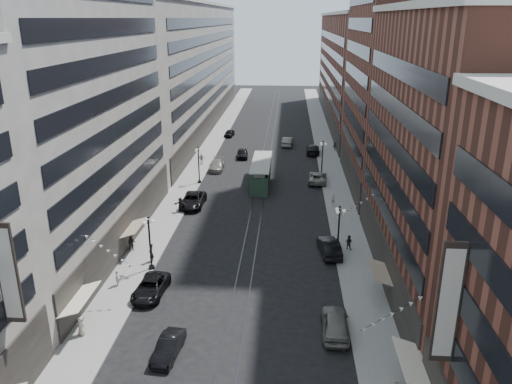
% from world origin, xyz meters
% --- Properties ---
extents(ground, '(220.00, 220.00, 0.00)m').
position_xyz_m(ground, '(0.00, 60.00, 0.00)').
color(ground, black).
rests_on(ground, ground).
extents(sidewalk_west, '(4.00, 180.00, 0.15)m').
position_xyz_m(sidewalk_west, '(-11.00, 70.00, 0.07)').
color(sidewalk_west, gray).
rests_on(sidewalk_west, ground).
extents(sidewalk_east, '(4.00, 180.00, 0.15)m').
position_xyz_m(sidewalk_east, '(11.00, 70.00, 0.07)').
color(sidewalk_east, gray).
rests_on(sidewalk_east, ground).
extents(rail_west, '(0.12, 180.00, 0.02)m').
position_xyz_m(rail_west, '(-0.70, 70.00, 0.01)').
color(rail_west, '#2D2D33').
rests_on(rail_west, ground).
extents(rail_east, '(0.12, 180.00, 0.02)m').
position_xyz_m(rail_east, '(0.70, 70.00, 0.01)').
color(rail_east, '#2D2D33').
rests_on(rail_east, ground).
extents(building_west_mid, '(8.00, 36.00, 28.00)m').
position_xyz_m(building_west_mid, '(-17.00, 33.00, 14.00)').
color(building_west_mid, '#ACA698').
rests_on(building_west_mid, ground).
extents(building_west_far, '(8.00, 90.00, 26.00)m').
position_xyz_m(building_west_far, '(-17.00, 96.00, 13.00)').
color(building_west_far, '#ACA698').
rests_on(building_west_far, ground).
extents(building_east_mid, '(8.00, 30.00, 24.00)m').
position_xyz_m(building_east_mid, '(17.00, 28.00, 12.00)').
color(building_east_mid, brown).
rests_on(building_east_mid, ground).
extents(building_east_tower, '(8.00, 26.00, 42.00)m').
position_xyz_m(building_east_tower, '(17.00, 56.00, 21.00)').
color(building_east_tower, brown).
rests_on(building_east_tower, ground).
extents(building_east_far, '(8.00, 72.00, 24.00)m').
position_xyz_m(building_east_far, '(17.00, 105.00, 12.00)').
color(building_east_far, brown).
rests_on(building_east_far, ground).
extents(lamppost_sw_far, '(1.03, 1.14, 5.52)m').
position_xyz_m(lamppost_sw_far, '(-9.20, 28.00, 3.10)').
color(lamppost_sw_far, black).
rests_on(lamppost_sw_far, sidewalk_west).
extents(lamppost_sw_mid, '(1.03, 1.14, 5.52)m').
position_xyz_m(lamppost_sw_mid, '(-9.20, 55.00, 3.10)').
color(lamppost_sw_mid, black).
rests_on(lamppost_sw_mid, sidewalk_west).
extents(lamppost_se_far, '(1.03, 1.14, 5.52)m').
position_xyz_m(lamppost_se_far, '(9.20, 32.00, 3.10)').
color(lamppost_se_far, black).
rests_on(lamppost_se_far, sidewalk_east).
extents(lamppost_se_mid, '(1.03, 1.14, 5.52)m').
position_xyz_m(lamppost_se_mid, '(9.20, 60.00, 3.10)').
color(lamppost_se_mid, black).
rests_on(lamppost_se_mid, sidewalk_east).
extents(streetcar, '(2.75, 12.41, 3.43)m').
position_xyz_m(streetcar, '(0.00, 55.66, 1.58)').
color(streetcar, '#273E2F').
rests_on(streetcar, ground).
extents(car_2, '(2.75, 5.40, 1.46)m').
position_xyz_m(car_2, '(-8.04, 23.41, 0.73)').
color(car_2, black).
rests_on(car_2, ground).
extents(car_4, '(2.26, 5.30, 1.78)m').
position_xyz_m(car_4, '(7.87, 18.72, 0.89)').
color(car_4, '#636358').
rests_on(car_4, ground).
extents(car_5, '(1.88, 4.34, 1.39)m').
position_xyz_m(car_5, '(-4.50, 15.17, 0.70)').
color(car_5, black).
rests_on(car_5, ground).
extents(pedestrian_1, '(0.87, 0.69, 1.56)m').
position_xyz_m(pedestrian_1, '(-11.76, 16.98, 0.93)').
color(pedestrian_1, '#AA9B8C').
rests_on(pedestrian_1, sidewalk_west).
extents(pedestrian_2, '(0.92, 0.63, 1.74)m').
position_xyz_m(pedestrian_2, '(-12.33, 31.80, 1.02)').
color(pedestrian_2, black).
rests_on(pedestrian_2, sidewalk_west).
extents(car_7, '(2.93, 6.12, 1.68)m').
position_xyz_m(car_7, '(-8.40, 45.60, 0.84)').
color(car_7, black).
rests_on(car_7, ground).
extents(car_8, '(2.37, 5.51, 1.58)m').
position_xyz_m(car_8, '(-7.64, 62.27, 0.79)').
color(car_8, slate).
rests_on(car_8, ground).
extents(car_9, '(2.10, 4.21, 1.38)m').
position_xyz_m(car_9, '(-8.40, 86.43, 0.69)').
color(car_9, black).
rests_on(car_9, ground).
extents(car_10, '(2.46, 5.42, 1.72)m').
position_xyz_m(car_10, '(8.40, 32.56, 0.86)').
color(car_10, black).
rests_on(car_10, ground).
extents(car_11, '(3.06, 5.87, 1.58)m').
position_xyz_m(car_11, '(8.40, 56.76, 0.79)').
color(car_11, gray).
rests_on(car_11, ground).
extents(car_12, '(2.53, 5.83, 1.67)m').
position_xyz_m(car_12, '(8.40, 73.51, 0.83)').
color(car_12, black).
rests_on(car_12, ground).
extents(car_13, '(2.19, 4.73, 1.57)m').
position_xyz_m(car_13, '(-4.13, 69.95, 0.78)').
color(car_13, black).
rests_on(car_13, ground).
extents(car_14, '(2.25, 5.32, 1.71)m').
position_xyz_m(car_14, '(3.74, 79.12, 0.85)').
color(car_14, slate).
rests_on(car_14, ground).
extents(pedestrian_5, '(1.78, 0.71, 1.86)m').
position_xyz_m(pedestrian_5, '(-9.53, 43.23, 1.08)').
color(pedestrian_5, black).
rests_on(pedestrian_5, sidewalk_west).
extents(pedestrian_6, '(1.16, 0.88, 1.80)m').
position_xyz_m(pedestrian_6, '(-10.54, 64.96, 1.05)').
color(pedestrian_6, '#B2A394').
rests_on(pedestrian_6, sidewalk_west).
extents(pedestrian_7, '(0.87, 0.72, 1.57)m').
position_xyz_m(pedestrian_7, '(10.53, 33.69, 0.94)').
color(pedestrian_7, black).
rests_on(pedestrian_7, sidewalk_east).
extents(pedestrian_8, '(0.67, 0.56, 1.58)m').
position_xyz_m(pedestrian_8, '(9.90, 46.94, 0.94)').
color(pedestrian_8, '#BCAE9B').
rests_on(pedestrian_8, sidewalk_east).
extents(pedestrian_9, '(1.08, 0.71, 1.55)m').
position_xyz_m(pedestrian_9, '(12.50, 75.66, 0.92)').
color(pedestrian_9, black).
rests_on(pedestrian_9, sidewalk_east).
extents(pedestrian_extra_0, '(0.53, 0.75, 1.94)m').
position_xyz_m(pedestrian_extra_0, '(-9.59, 29.43, 1.12)').
color(pedestrian_extra_0, black).
rests_on(pedestrian_extra_0, sidewalk_west).
extents(pedestrian_extra_2, '(0.51, 0.64, 1.53)m').
position_xyz_m(pedestrian_extra_2, '(-11.46, 24.56, 0.91)').
color(pedestrian_extra_2, '#A59C88').
rests_on(pedestrian_extra_2, sidewalk_west).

